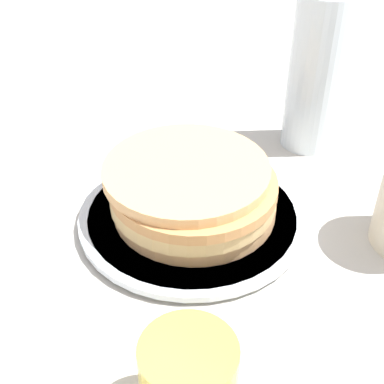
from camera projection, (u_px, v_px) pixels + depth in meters
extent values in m
plane|color=#BCB7AD|center=(197.00, 239.00, 0.57)|extent=(4.00, 4.00, 0.00)
cylinder|color=silver|center=(192.00, 217.00, 0.59)|extent=(0.23, 0.23, 0.01)
cylinder|color=silver|center=(192.00, 215.00, 0.59)|extent=(0.25, 0.25, 0.01)
cylinder|color=tan|center=(195.00, 204.00, 0.58)|extent=(0.18, 0.18, 0.02)
cylinder|color=tan|center=(193.00, 194.00, 0.57)|extent=(0.18, 0.18, 0.02)
cylinder|color=tan|center=(193.00, 185.00, 0.56)|extent=(0.18, 0.18, 0.01)
cylinder|color=#E3AC70|center=(186.00, 171.00, 0.56)|extent=(0.18, 0.18, 0.01)
cylinder|color=yellow|center=(188.00, 383.00, 0.39)|extent=(0.07, 0.07, 0.08)
cylinder|color=silver|center=(314.00, 73.00, 0.67)|extent=(0.07, 0.07, 0.20)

